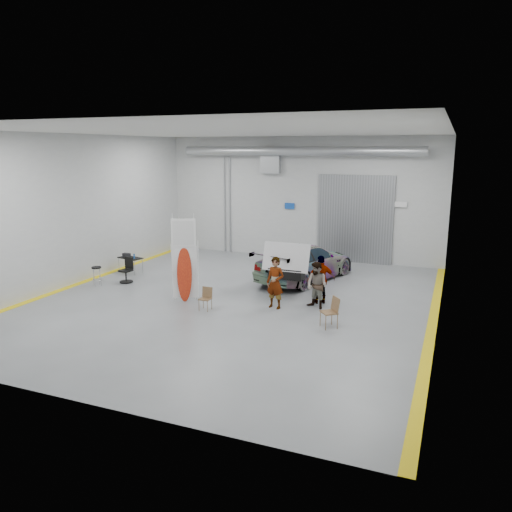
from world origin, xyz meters
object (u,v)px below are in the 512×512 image
at_px(surfboard_display, 182,266).
at_px(office_chair, 127,272).
at_px(sedan_car, 305,262).
at_px(person_b, 317,285).
at_px(shop_stool, 97,276).
at_px(person_c, 321,279).
at_px(folding_chair_far, 329,318).
at_px(folding_chair_near, 205,303).
at_px(work_table, 129,257).
at_px(person_a, 275,283).

height_order(surfboard_display, office_chair, surfboard_display).
bearing_deg(office_chair, sedan_car, 33.50).
relative_size(person_b, office_chair, 1.60).
bearing_deg(office_chair, shop_stool, -121.75).
xyz_separation_m(person_b, office_chair, (-8.18, 0.39, -0.37)).
bearing_deg(sedan_car, person_c, 133.05).
distance_m(sedan_car, folding_chair_far, 5.79).
bearing_deg(folding_chair_far, folding_chair_near, -130.66).
bearing_deg(shop_stool, surfboard_display, -5.98).
bearing_deg(surfboard_display, folding_chair_near, -49.14).
relative_size(person_b, person_c, 0.94).
relative_size(person_b, work_table, 1.37).
xyz_separation_m(person_b, person_c, (-0.02, 0.63, 0.05)).
xyz_separation_m(folding_chair_near, office_chair, (-4.71, 2.02, 0.21)).
bearing_deg(shop_stool, folding_chair_near, -11.35).
height_order(surfboard_display, work_table, surfboard_display).
xyz_separation_m(person_b, shop_stool, (-8.95, -0.53, -0.43)).
xyz_separation_m(folding_chair_near, work_table, (-5.58, 3.41, 0.45)).
xyz_separation_m(person_a, folding_chair_near, (-2.13, -1.13, -0.66)).
height_order(surfboard_display, shop_stool, surfboard_display).
relative_size(folding_chair_far, work_table, 0.80).
bearing_deg(person_c, surfboard_display, -11.72).
xyz_separation_m(person_c, shop_stool, (-8.93, -1.16, -0.48)).
bearing_deg(office_chair, person_b, 5.37).
distance_m(surfboard_display, folding_chair_near, 1.78).
xyz_separation_m(sedan_car, person_c, (1.46, -2.94, 0.11)).
bearing_deg(folding_chair_far, surfboard_display, -137.14).
distance_m(sedan_car, shop_stool, 8.53).
distance_m(person_a, folding_chair_far, 2.58).
bearing_deg(person_b, folding_chair_near, -131.86).
relative_size(person_a, shop_stool, 2.29).
relative_size(shop_stool, office_chair, 0.77).
relative_size(surfboard_display, shop_stool, 4.05).
bearing_deg(shop_stool, work_table, 92.39).
bearing_deg(folding_chair_near, person_b, 24.06).
distance_m(sedan_car, office_chair, 7.42).
bearing_deg(folding_chair_near, sedan_car, 67.93).
bearing_deg(folding_chair_far, work_table, -149.07).
bearing_deg(work_table, folding_chair_far, -19.39).
bearing_deg(person_a, shop_stool, -169.58).
height_order(person_c, surfboard_display, surfboard_display).
bearing_deg(work_table, shop_stool, -87.61).
height_order(folding_chair_near, work_table, work_table).
height_order(folding_chair_near, folding_chair_far, folding_chair_far).
distance_m(person_a, folding_chair_near, 2.50).
bearing_deg(shop_stool, person_b, 3.39).
bearing_deg(person_c, sedan_car, -94.03).
height_order(work_table, office_chair, office_chair).
xyz_separation_m(sedan_car, surfboard_display, (-3.27, -4.54, 0.53)).
distance_m(person_b, office_chair, 8.19).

